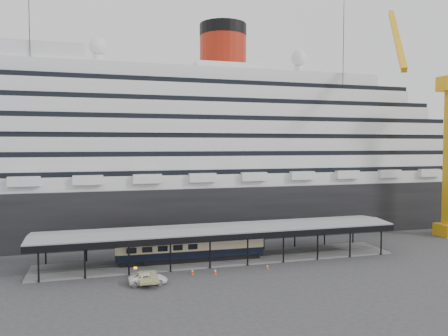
% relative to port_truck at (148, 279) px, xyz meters
% --- Properties ---
extents(ground, '(200.00, 200.00, 0.00)m').
position_rel_port_truck_xyz_m(ground, '(12.33, 3.76, -0.69)').
color(ground, '#323234').
rests_on(ground, ground).
extents(cruise_ship, '(130.00, 30.00, 43.90)m').
position_rel_port_truck_xyz_m(cruise_ship, '(12.37, 35.76, 17.66)').
color(cruise_ship, black).
rests_on(cruise_ship, ground).
extents(platform_canopy, '(56.00, 9.18, 5.30)m').
position_rel_port_truck_xyz_m(platform_canopy, '(12.33, 8.76, 1.67)').
color(platform_canopy, slate).
rests_on(platform_canopy, ground).
extents(crane_yellow, '(23.83, 18.78, 47.60)m').
position_rel_port_truck_xyz_m(crane_yellow, '(59.39, 14.30, 19.27)').
color(crane_yellow, '#EDA915').
rests_on(crane_yellow, ground).
extents(port_truck, '(5.05, 2.47, 1.38)m').
position_rel_port_truck_xyz_m(port_truck, '(0.00, 0.00, 0.00)').
color(port_truck, white).
rests_on(port_truck, ground).
extents(pullman_carriage, '(22.58, 3.55, 22.10)m').
position_rel_port_truck_xyz_m(pullman_carriage, '(7.44, 8.76, 1.99)').
color(pullman_carriage, black).
rests_on(pullman_carriage, ground).
extents(traffic_cone_left, '(0.48, 0.48, 0.77)m').
position_rel_port_truck_xyz_m(traffic_cone_left, '(6.37, 2.58, -0.31)').
color(traffic_cone_left, '#F4390D').
rests_on(traffic_cone_left, ground).
extents(traffic_cone_mid, '(0.43, 0.43, 0.81)m').
position_rel_port_truck_xyz_m(traffic_cone_mid, '(9.43, 1.76, -0.29)').
color(traffic_cone_mid, '#EC400D').
rests_on(traffic_cone_mid, ground).
extents(traffic_cone_right, '(0.37, 0.37, 0.69)m').
position_rel_port_truck_xyz_m(traffic_cone_right, '(17.37, 2.15, -0.35)').
color(traffic_cone_right, '#DC490C').
rests_on(traffic_cone_right, ground).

